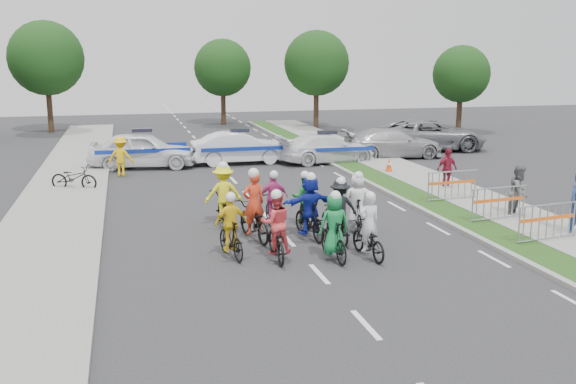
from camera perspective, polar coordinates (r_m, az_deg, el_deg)
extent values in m
plane|color=#28282B|center=(15.16, 2.80, -7.31)|extent=(90.00, 90.00, 0.00)
cube|color=gray|center=(21.45, 11.92, -1.62)|extent=(0.20, 60.00, 0.12)
cube|color=#234215|center=(21.77, 13.58, -1.51)|extent=(1.20, 60.00, 0.11)
cube|color=gray|center=(22.66, 17.61, -1.19)|extent=(2.40, 60.00, 0.13)
cube|color=gray|center=(19.43, -20.54, -3.53)|extent=(3.00, 60.00, 0.13)
imported|color=black|center=(16.36, 7.10, -4.29)|extent=(0.75, 1.75, 0.89)
imported|color=silver|center=(16.19, 7.21, -2.72)|extent=(0.57, 0.41, 1.48)
sphere|color=white|center=(15.99, 7.34, -0.40)|extent=(0.26, 0.26, 0.26)
imported|color=black|center=(16.08, 4.06, -4.28)|extent=(0.58, 1.73, 1.02)
imported|color=#167D3C|center=(15.91, 4.14, -2.82)|extent=(0.78, 0.53, 1.54)
sphere|color=white|center=(15.70, 4.24, -0.35)|extent=(0.27, 0.27, 0.27)
imported|color=black|center=(16.10, -1.11, -4.39)|extent=(0.68, 1.80, 0.93)
imported|color=#E13E44|center=(15.92, -1.07, -2.75)|extent=(0.77, 0.61, 1.55)
sphere|color=white|center=(15.71, -1.04, -0.24)|extent=(0.27, 0.27, 0.27)
imported|color=black|center=(16.30, -5.10, -4.15)|extent=(0.77, 1.69, 0.98)
imported|color=yellow|center=(16.14, -5.10, -2.75)|extent=(0.91, 0.52, 1.47)
sphere|color=white|center=(15.93, -5.12, -0.45)|extent=(0.25, 0.25, 0.25)
imported|color=black|center=(17.78, 4.55, -2.85)|extent=(0.74, 1.80, 0.93)
imported|color=black|center=(17.62, 4.63, -1.36)|extent=(1.04, 0.64, 1.54)
sphere|color=white|center=(17.42, 4.72, 0.90)|extent=(0.27, 0.27, 0.27)
imported|color=black|center=(17.88, 1.92, -2.48)|extent=(0.81, 1.87, 1.09)
imported|color=#1625A5|center=(17.73, 1.97, -1.10)|extent=(1.57, 0.73, 1.63)
sphere|color=white|center=(17.52, 2.04, 1.31)|extent=(0.28, 0.28, 0.28)
imported|color=black|center=(17.81, -3.09, -2.61)|extent=(1.06, 2.09, 1.05)
imported|color=red|center=(17.63, -3.07, -0.98)|extent=(0.70, 0.53, 1.75)
sphere|color=white|center=(17.42, -3.07, 1.66)|extent=(0.30, 0.30, 0.30)
imported|color=black|center=(18.70, 6.10, -1.99)|extent=(0.78, 1.77, 1.03)
imported|color=white|center=(18.56, 6.19, -0.71)|extent=(0.83, 0.62, 1.54)
sphere|color=white|center=(18.37, 6.29, 1.43)|extent=(0.27, 0.27, 0.27)
imported|color=black|center=(19.16, 1.40, -1.81)|extent=(0.83, 1.75, 0.88)
imported|color=#177F25|center=(19.01, 1.45, -0.46)|extent=(0.79, 0.66, 1.47)
sphere|color=white|center=(18.83, 1.50, 1.51)|extent=(0.25, 0.25, 0.25)
imported|color=black|center=(19.11, -1.32, -1.68)|extent=(0.55, 1.67, 0.99)
imported|color=#D0398A|center=(18.96, -1.29, -0.46)|extent=(0.89, 0.41, 1.49)
sphere|color=white|center=(18.78, -1.27, 1.54)|extent=(0.26, 0.26, 0.26)
imported|color=black|center=(19.27, -5.75, -1.57)|extent=(0.71, 1.96, 1.03)
imported|color=#FFF91A|center=(19.11, -5.76, -0.08)|extent=(1.11, 0.65, 1.71)
sphere|color=white|center=(18.91, -5.79, 2.29)|extent=(0.30, 0.30, 0.30)
imported|color=white|center=(30.05, -12.79, 3.67)|extent=(5.07, 2.65, 1.65)
imported|color=white|center=(30.58, -4.32, 3.94)|extent=(4.59, 1.67, 1.50)
imported|color=white|center=(30.86, 3.48, 3.90)|extent=(4.93, 2.47, 1.37)
imported|color=#A5A5A9|center=(32.77, 9.28, 4.31)|extent=(5.17, 2.45, 1.46)
imported|color=slate|center=(35.77, 12.52, 4.97)|extent=(6.34, 3.71, 1.66)
imported|color=#5D5D62|center=(21.35, 19.87, 0.01)|extent=(1.04, 0.99, 1.69)
imported|color=maroon|center=(25.18, 13.96, 1.99)|extent=(1.00, 0.59, 1.59)
imported|color=yellow|center=(28.16, -14.63, 3.07)|extent=(1.23, 0.95, 1.68)
cube|color=#F24C0C|center=(24.35, 6.43, 0.07)|extent=(0.40, 0.40, 0.03)
cone|color=#F24C0C|center=(24.28, 6.45, 0.84)|extent=(0.36, 0.36, 0.70)
cylinder|color=silver|center=(24.26, 6.45, 1.07)|extent=(0.29, 0.29, 0.08)
cube|color=#F24C0C|center=(28.16, 8.94, 1.61)|extent=(0.40, 0.40, 0.03)
cone|color=#F24C0C|center=(28.10, 8.96, 2.28)|extent=(0.36, 0.36, 0.70)
cylinder|color=silver|center=(28.08, 8.97, 2.48)|extent=(0.29, 0.29, 0.08)
imported|color=black|center=(25.70, -18.49, 1.21)|extent=(1.95, 1.34, 0.97)
cylinder|color=#382619|center=(45.76, 2.52, 7.71)|extent=(0.36, 0.36, 3.25)
sphere|color=#153C13|center=(45.63, 2.55, 11.37)|extent=(4.55, 4.55, 4.55)
cylinder|color=#382619|center=(45.63, 14.98, 6.99)|extent=(0.36, 0.36, 2.75)
sphere|color=#153C13|center=(45.50, 15.15, 10.09)|extent=(3.85, 3.85, 3.85)
cylinder|color=#382619|center=(46.02, -20.43, 7.16)|extent=(0.36, 0.36, 3.50)
sphere|color=#153C13|center=(45.91, -20.72, 11.07)|extent=(4.90, 4.90, 4.90)
cylinder|color=#382619|center=(48.34, -5.77, 7.74)|extent=(0.36, 0.36, 3.00)
sphere|color=#153C13|center=(48.22, -5.84, 10.94)|extent=(4.20, 4.20, 4.20)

